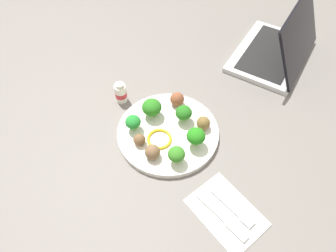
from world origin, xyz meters
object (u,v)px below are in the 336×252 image
Objects in this scene: meatball_near_rim at (152,152)px; laptop at (278,49)px; plate at (168,132)px; broccoli_floret_back_right at (152,107)px; meatball_back_right at (177,99)px; broccoli_floret_mid_right at (196,136)px; yogurt_bottle at (121,93)px; meatball_center at (139,140)px; broccoli_floret_front_left at (184,113)px; meatball_back_left at (203,123)px; fork at (235,209)px; broccoli_floret_near_rim at (176,154)px; napkin at (226,212)px; broccoli_floret_center at (133,122)px; knife at (223,218)px; pepper_ring_front_left at (159,139)px.

laptop is (-0.11, 0.57, 0.00)m from meatball_near_rim.
broccoli_floret_back_right is (-0.07, -0.01, 0.04)m from plate.
meatball_near_rim is (0.11, -0.16, -0.00)m from meatball_back_right.
broccoli_floret_mid_right is 0.85× the size of yogurt_bottle.
yogurt_bottle is (-0.18, 0.04, -0.00)m from meatball_center.
broccoli_floret_front_left is 1.35× the size of meatball_back_left.
meatball_back_left is at bearing 160.30° from fork.
broccoli_floret_near_rim is at bearing 42.96° from meatball_near_rim.
broccoli_floret_front_left reaches higher than meatball_back_left.
broccoli_floret_near_rim is 0.18m from napkin.
broccoli_floret_center reaches higher than napkin.
broccoli_floret_mid_right reaches higher than knife.
broccoli_floret_front_left reaches higher than meatball_near_rim.
meatball_center is at bearing -106.44° from meatball_back_left.
fork is at bearing 13.38° from broccoli_floret_near_rim.
pepper_ring_front_left is at bearing 68.67° from meatball_center.
meatball_back_left is 0.24m from napkin.
broccoli_floret_mid_right is 0.15m from meatball_back_right.
napkin is at bearing -2.92° from plate.
pepper_ring_front_left reaches higher than plate.
pepper_ring_front_left is at bearing 179.68° from broccoli_floret_near_rim.
laptop is at bearing 77.21° from yogurt_bottle.
meatball_center is at bearing -111.33° from pepper_ring_front_left.
broccoli_floret_front_left reaches higher than plate.
broccoli_floret_back_right is at bearing -177.95° from fork.
plate is 4.14× the size of yogurt_bottle.
meatball_back_right reaches higher than meatball_near_rim.
broccoli_floret_center is 0.33m from napkin.
laptop reaches higher than broccoli_floret_center.
broccoli_floret_front_left is 0.74× the size of yogurt_bottle.
broccoli_floret_near_rim reaches higher than meatball_back_left.
yogurt_bottle is at bearing -161.11° from broccoli_floret_back_right.
broccoli_floret_near_rim is 0.19m from fork.
broccoli_floret_back_right is 0.15m from meatball_back_left.
yogurt_bottle is at bearing -150.24° from broccoli_floret_front_left.
meatball_back_left is at bearing 152.91° from knife.
meatball_back_right is 0.17m from yogurt_bottle.
yogurt_bottle is (-0.46, -0.05, 0.02)m from fork.
broccoli_floret_back_right reaches higher than broccoli_floret_front_left.
meatball_near_rim is at bearing -8.16° from yogurt_bottle.
meatball_back_left is at bearing 57.77° from broccoli_floret_center.
broccoli_floret_center is 1.15× the size of meatball_back_right.
broccoli_floret_back_right is at bearing 176.07° from knife.
meatball_back_left is at bearing 62.91° from plate.
fork is (0.23, -0.08, -0.03)m from meatball_back_left.
broccoli_floret_mid_right reaches higher than broccoli_floret_near_rim.
broccoli_floret_near_rim is at bearing -73.54° from laptop.
pepper_ring_front_left is 0.53m from laptop.
broccoli_floret_back_right is 0.50m from laptop.
napkin is at bearing 5.17° from pepper_ring_front_left.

